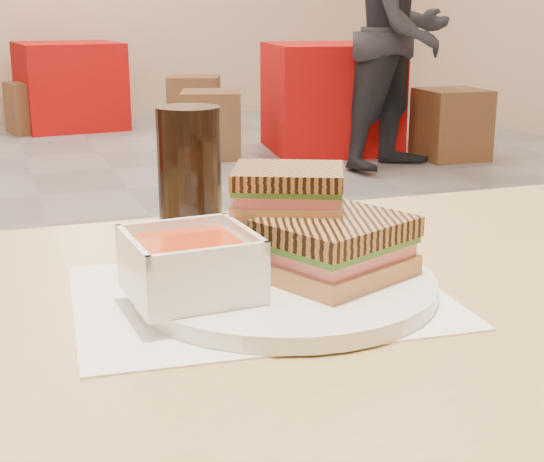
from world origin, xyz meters
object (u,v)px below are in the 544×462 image
object	(u,v)px
main_table	(364,394)
soup_bowl	(191,268)
cola_glass	(190,175)
bg_table_1	(330,97)
bg_table_2	(70,86)
bg_chair_2l	(32,108)
bg_chair_2r	(194,104)
plate	(285,285)
bg_chair_1l	(212,124)
bg_chair_1r	(451,124)
panini_lower	(336,248)
patron_b	(406,32)

from	to	relation	value
main_table	soup_bowl	distance (m)	0.24
cola_glass	bg_table_1	bearing A→B (deg)	64.46
bg_table_2	bg_chair_2l	bearing A→B (deg)	-152.80
cola_glass	bg_table_2	world-z (taller)	cola_glass
cola_glass	bg_chair_2r	xyz separation A→B (m)	(1.41, 5.62, -0.60)
plate	bg_chair_1l	xyz separation A→B (m)	(1.21, 4.69, -0.53)
cola_glass	bg_chair_2r	world-z (taller)	cola_glass
bg_chair_1r	panini_lower	bearing A→B (deg)	-123.33
cola_glass	main_table	bearing A→B (deg)	-61.81
main_table	soup_bowl	size ratio (longest dim) A/B	10.20
main_table	bg_chair_1l	distance (m)	4.85
bg_chair_1l	bg_chair_1r	xyz separation A→B (m)	(1.53, -0.61, 0.01)
bg_chair_1l	bg_chair_2r	xyz separation A→B (m)	(0.17, 1.15, 0.00)
bg_chair_1r	bg_table_1	bearing A→B (deg)	137.16
panini_lower	bg_chair_2l	bearing A→B (deg)	89.55
bg_table_1	plate	bearing A→B (deg)	-114.11
bg_chair_1l	soup_bowl	bearing A→B (deg)	-105.48
panini_lower	patron_b	xyz separation A→B (m)	(2.21, 3.92, 0.06)
main_table	bg_table_2	xyz separation A→B (m)	(0.35, 6.45, -0.28)
bg_table_1	bg_chair_1r	world-z (taller)	bg_table_1
panini_lower	soup_bowl	bearing A→B (deg)	-179.23
bg_chair_1l	bg_chair_2l	size ratio (longest dim) A/B	1.16
panini_lower	bg_table_1	size ratio (longest dim) A/B	0.17
patron_b	main_table	bearing A→B (deg)	-119.06
panini_lower	bg_chair_2r	world-z (taller)	panini_lower
bg_table_2	bg_chair_2r	xyz separation A→B (m)	(0.94, -0.60, -0.13)
panini_lower	cola_glass	size ratio (longest dim) A/B	1.03
main_table	bg_chair_2l	world-z (taller)	main_table
bg_chair_2l	patron_b	distance (m)	3.26
bg_table_2	bg_chair_2l	size ratio (longest dim) A/B	2.08
panini_lower	cola_glass	xyz separation A→B (m)	(-0.09, 0.23, 0.03)
bg_chair_2r	main_table	bearing A→B (deg)	-102.44
bg_table_2	patron_b	xyz separation A→B (m)	(1.83, -2.53, 0.50)
main_table	panini_lower	distance (m)	0.16
soup_bowl	panini_lower	distance (m)	0.15
soup_bowl	bg_chair_1l	bearing A→B (deg)	74.52
bg_table_1	soup_bowl	bearing A→B (deg)	-115.02
cola_glass	bg_chair_2r	size ratio (longest dim) A/B	0.31
panini_lower	bg_table_2	size ratio (longest dim) A/B	0.18
plate	bg_chair_2l	size ratio (longest dim) A/B	0.68
cola_glass	patron_b	xyz separation A→B (m)	(2.30, 3.69, 0.03)
plate	bg_chair_1l	world-z (taller)	plate
plate	patron_b	distance (m)	4.51
panini_lower	patron_b	distance (m)	4.50
bg_chair_2r	patron_b	xyz separation A→B (m)	(0.89, -1.93, 0.63)
main_table	patron_b	bearing A→B (deg)	60.94
bg_table_1	panini_lower	bearing A→B (deg)	-113.55
soup_bowl	patron_b	bearing A→B (deg)	58.97
main_table	plate	size ratio (longest dim) A/B	4.07
bg_table_2	bg_chair_2r	size ratio (longest dim) A/B	1.72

